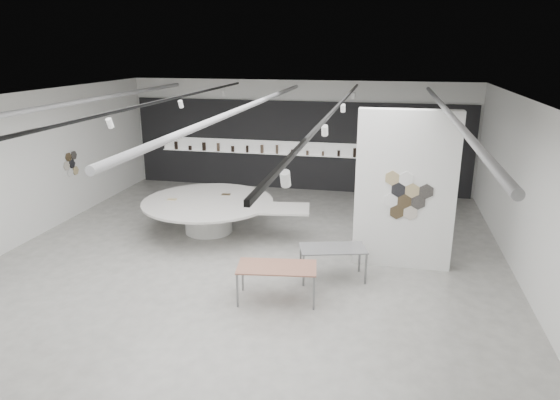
% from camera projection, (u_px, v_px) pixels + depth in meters
% --- Properties ---
extents(room, '(12.02, 14.02, 3.82)m').
position_uv_depth(room, '(237.00, 181.00, 10.85)').
color(room, '#A3A199').
rests_on(room, ground).
extents(back_wall_display, '(11.80, 0.27, 3.10)m').
position_uv_depth(back_wall_display, '(296.00, 146.00, 17.48)').
color(back_wall_display, black).
rests_on(back_wall_display, ground).
extents(partition_column, '(2.20, 0.38, 3.60)m').
position_uv_depth(partition_column, '(405.00, 190.00, 11.14)').
color(partition_column, white).
rests_on(partition_column, ground).
extents(display_island, '(4.86, 4.00, 0.91)m').
position_uv_depth(display_island, '(211.00, 211.00, 13.56)').
color(display_island, white).
rests_on(display_island, ground).
extents(sample_table_wood, '(1.65, 0.99, 0.73)m').
position_uv_depth(sample_table_wood, '(277.00, 269.00, 9.84)').
color(sample_table_wood, '#9B6450').
rests_on(sample_table_wood, ground).
extents(sample_table_stone, '(1.55, 1.06, 0.73)m').
position_uv_depth(sample_table_stone, '(333.00, 250.00, 10.77)').
color(sample_table_stone, slate).
rests_on(sample_table_stone, ground).
extents(kitchen_counter, '(1.66, 0.72, 1.28)m').
position_uv_depth(kitchen_counter, '(399.00, 184.00, 16.70)').
color(kitchen_counter, white).
rests_on(kitchen_counter, ground).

